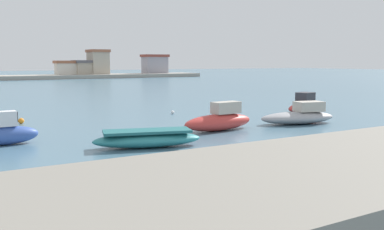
{
  "coord_description": "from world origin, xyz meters",
  "views": [
    {
      "loc": [
        -13.34,
        -15.28,
        4.32
      ],
      "look_at": [
        0.51,
        7.99,
        0.97
      ],
      "focal_mm": 40.55,
      "sensor_mm": 36.0,
      "label": 1
    }
  ],
  "objects_px": {
    "moored_boat_1": "(147,139)",
    "moored_boat_4": "(306,106)",
    "moored_boat_3": "(299,116)",
    "mooring_buoy_1": "(21,121)",
    "moored_boat_0": "(6,133)",
    "mooring_buoy_0": "(173,112)",
    "moored_boat_2": "(220,120)"
  },
  "relations": [
    {
      "from": "moored_boat_1",
      "to": "moored_boat_4",
      "type": "bearing_deg",
      "value": 36.55
    },
    {
      "from": "moored_boat_3",
      "to": "mooring_buoy_1",
      "type": "distance_m",
      "value": 19.45
    },
    {
      "from": "moored_boat_0",
      "to": "mooring_buoy_1",
      "type": "xyz_separation_m",
      "value": [
        2.03,
        7.79,
        -0.41
      ]
    },
    {
      "from": "moored_boat_0",
      "to": "mooring_buoy_0",
      "type": "relative_size",
      "value": 11.37
    },
    {
      "from": "moored_boat_0",
      "to": "moored_boat_4",
      "type": "bearing_deg",
      "value": 4.62
    },
    {
      "from": "mooring_buoy_1",
      "to": "moored_boat_4",
      "type": "bearing_deg",
      "value": -14.28
    },
    {
      "from": "moored_boat_1",
      "to": "moored_boat_2",
      "type": "xyz_separation_m",
      "value": [
        6.21,
        2.59,
        0.22
      ]
    },
    {
      "from": "moored_boat_1",
      "to": "mooring_buoy_0",
      "type": "bearing_deg",
      "value": 72.76
    },
    {
      "from": "mooring_buoy_1",
      "to": "moored_boat_0",
      "type": "bearing_deg",
      "value": -104.59
    },
    {
      "from": "moored_boat_1",
      "to": "mooring_buoy_1",
      "type": "xyz_separation_m",
      "value": [
        -4.05,
        12.13,
        -0.22
      ]
    },
    {
      "from": "moored_boat_2",
      "to": "mooring_buoy_0",
      "type": "height_order",
      "value": "moored_boat_2"
    },
    {
      "from": "moored_boat_1",
      "to": "moored_boat_3",
      "type": "relative_size",
      "value": 0.98
    },
    {
      "from": "moored_boat_2",
      "to": "mooring_buoy_1",
      "type": "bearing_deg",
      "value": 131.86
    },
    {
      "from": "moored_boat_1",
      "to": "moored_boat_2",
      "type": "height_order",
      "value": "moored_boat_2"
    },
    {
      "from": "mooring_buoy_0",
      "to": "mooring_buoy_1",
      "type": "relative_size",
      "value": 0.72
    },
    {
      "from": "moored_boat_1",
      "to": "moored_boat_4",
      "type": "xyz_separation_m",
      "value": [
        17.79,
        6.57,
        0.18
      ]
    },
    {
      "from": "moored_boat_2",
      "to": "moored_boat_3",
      "type": "xyz_separation_m",
      "value": [
        6.44,
        -0.43,
        -0.1
      ]
    },
    {
      "from": "moored_boat_0",
      "to": "moored_boat_2",
      "type": "xyz_separation_m",
      "value": [
        12.29,
        -1.75,
        0.03
      ]
    },
    {
      "from": "moored_boat_1",
      "to": "moored_boat_4",
      "type": "height_order",
      "value": "moored_boat_4"
    },
    {
      "from": "moored_boat_4",
      "to": "moored_boat_1",
      "type": "bearing_deg",
      "value": -172.2
    },
    {
      "from": "moored_boat_3",
      "to": "moored_boat_2",
      "type": "bearing_deg",
      "value": -170.84
    },
    {
      "from": "moored_boat_1",
      "to": "mooring_buoy_0",
      "type": "distance_m",
      "value": 13.93
    },
    {
      "from": "moored_boat_0",
      "to": "moored_boat_2",
      "type": "distance_m",
      "value": 12.41
    },
    {
      "from": "moored_boat_0",
      "to": "moored_boat_1",
      "type": "xyz_separation_m",
      "value": [
        6.08,
        -4.34,
        -0.19
      ]
    },
    {
      "from": "moored_boat_3",
      "to": "moored_boat_4",
      "type": "relative_size",
      "value": 1.18
    },
    {
      "from": "moored_boat_1",
      "to": "mooring_buoy_0",
      "type": "height_order",
      "value": "moored_boat_1"
    },
    {
      "from": "moored_boat_2",
      "to": "moored_boat_4",
      "type": "relative_size",
      "value": 1.07
    },
    {
      "from": "moored_boat_2",
      "to": "moored_boat_0",
      "type": "bearing_deg",
      "value": 166.67
    },
    {
      "from": "moored_boat_0",
      "to": "mooring_buoy_1",
      "type": "distance_m",
      "value": 8.06
    },
    {
      "from": "mooring_buoy_1",
      "to": "moored_boat_2",
      "type": "bearing_deg",
      "value": -42.9
    },
    {
      "from": "moored_boat_1",
      "to": "mooring_buoy_1",
      "type": "distance_m",
      "value": 12.79
    },
    {
      "from": "moored_boat_2",
      "to": "mooring_buoy_0",
      "type": "bearing_deg",
      "value": 75.45
    }
  ]
}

